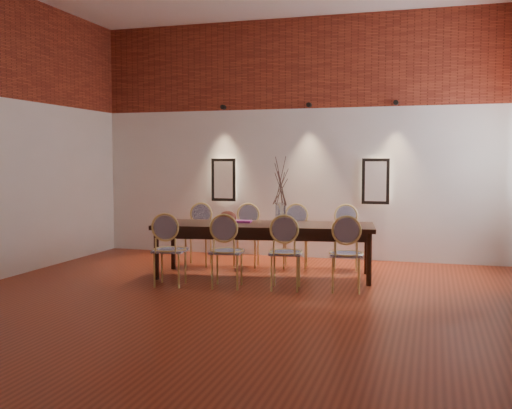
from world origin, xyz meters
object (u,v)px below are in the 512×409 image
(chair_near_c, at_px, (286,253))
(chair_near_d, at_px, (346,254))
(chair_near_b, at_px, (227,251))
(chair_far_a, at_px, (198,235))
(chair_far_d, at_px, (346,238))
(chair_far_b, at_px, (246,236))
(dining_table, at_px, (264,250))
(bowl, at_px, (228,217))
(vase, at_px, (281,213))
(book, at_px, (242,221))
(chair_far_c, at_px, (295,237))
(chair_near_a, at_px, (170,250))

(chair_near_c, relative_size, chair_near_d, 1.00)
(chair_near_b, relative_size, chair_far_a, 1.00)
(chair_near_b, distance_m, chair_near_c, 0.76)
(chair_far_d, bearing_deg, chair_far_b, 0.00)
(dining_table, relative_size, chair_near_d, 3.23)
(chair_near_d, bearing_deg, dining_table, 146.00)
(bowl, bearing_deg, chair_far_d, 34.46)
(vase, relative_size, book, 1.15)
(chair_near_d, bearing_deg, book, 148.61)
(chair_far_b, height_order, vase, vase)
(chair_far_a, bearing_deg, vase, 150.73)
(dining_table, bearing_deg, chair_near_d, -34.00)
(dining_table, distance_m, vase, 0.57)
(chair_far_b, relative_size, vase, 3.13)
(chair_far_c, xyz_separation_m, vase, (-0.04, -0.78, 0.43))
(chair_near_a, relative_size, chair_far_c, 1.00)
(dining_table, distance_m, bowl, 0.69)
(book, bearing_deg, dining_table, -13.35)
(chair_near_b, bearing_deg, bowl, 100.29)
(dining_table, height_order, chair_near_b, chair_near_b)
(chair_far_a, distance_m, chair_far_d, 2.28)
(chair_far_d, distance_m, vase, 1.26)
(chair_far_a, relative_size, book, 3.62)
(chair_near_c, relative_size, book, 3.62)
(chair_near_b, distance_m, chair_far_c, 1.71)
(chair_near_b, height_order, chair_far_b, same)
(chair_far_a, xyz_separation_m, chair_far_d, (2.25, 0.32, 0.00))
(vase, xyz_separation_m, bowl, (-0.73, -0.15, -0.06))
(chair_near_b, relative_size, chair_far_d, 1.00)
(chair_far_b, bearing_deg, chair_near_c, 116.30)
(chair_near_a, bearing_deg, chair_far_a, 90.00)
(dining_table, height_order, chair_far_a, chair_far_a)
(chair_near_a, distance_m, chair_near_b, 0.76)
(dining_table, xyz_separation_m, chair_far_d, (1.02, 0.92, 0.09))
(chair_far_a, bearing_deg, chair_near_b, 116.30)
(dining_table, height_order, chair_near_c, chair_near_c)
(chair_near_c, bearing_deg, dining_table, 116.30)
(chair_near_a, bearing_deg, chair_near_c, -0.00)
(chair_far_a, xyz_separation_m, chair_far_c, (1.50, 0.21, 0.00))
(chair_near_b, xyz_separation_m, chair_far_d, (1.29, 1.73, 0.00))
(chair_far_c, relative_size, bowl, 3.92)
(chair_near_c, xyz_separation_m, vase, (-0.25, 0.74, 0.43))
(chair_near_c, height_order, chair_far_b, same)
(chair_far_d, bearing_deg, chair_near_a, 34.00)
(chair_far_a, bearing_deg, chair_far_b, 180.00)
(chair_far_d, height_order, vase, vase)
(chair_near_b, bearing_deg, chair_far_b, 90.00)
(dining_table, xyz_separation_m, chair_near_c, (0.48, -0.71, 0.09))
(chair_far_a, xyz_separation_m, chair_far_b, (0.75, 0.11, 0.00))
(dining_table, distance_m, book, 0.53)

